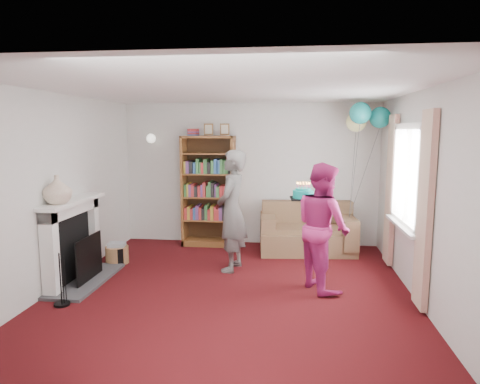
# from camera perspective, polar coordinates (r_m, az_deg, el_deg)

# --- Properties ---
(ground) EXTENTS (5.00, 5.00, 0.00)m
(ground) POSITION_cam_1_polar(r_m,az_deg,el_deg) (5.49, -1.34, -13.43)
(ground) COLOR #350907
(ground) RESTS_ON ground
(wall_back) EXTENTS (4.50, 0.02, 2.50)m
(wall_back) POSITION_cam_1_polar(r_m,az_deg,el_deg) (7.63, 1.31, 2.42)
(wall_back) COLOR silver
(wall_back) RESTS_ON ground
(wall_left) EXTENTS (0.02, 5.00, 2.50)m
(wall_left) POSITION_cam_1_polar(r_m,az_deg,el_deg) (5.92, -23.61, 0.02)
(wall_left) COLOR silver
(wall_left) RESTS_ON ground
(wall_right) EXTENTS (0.02, 5.00, 2.50)m
(wall_right) POSITION_cam_1_polar(r_m,az_deg,el_deg) (5.33, 23.44, -0.81)
(wall_right) COLOR silver
(wall_right) RESTS_ON ground
(ceiling) EXTENTS (4.50, 5.00, 0.01)m
(ceiling) POSITION_cam_1_polar(r_m,az_deg,el_deg) (5.12, -1.44, 13.61)
(ceiling) COLOR white
(ceiling) RESTS_ON wall_back
(fireplace) EXTENTS (0.55, 1.80, 1.12)m
(fireplace) POSITION_cam_1_polar(r_m,az_deg,el_deg) (6.14, -20.91, -6.59)
(fireplace) COLOR #3F3F42
(fireplace) RESTS_ON ground
(window_bay) EXTENTS (0.14, 2.02, 2.20)m
(window_bay) POSITION_cam_1_polar(r_m,az_deg,el_deg) (5.89, 21.26, -0.35)
(window_bay) COLOR white
(window_bay) RESTS_ON ground
(wall_sconce) EXTENTS (0.16, 0.23, 0.16)m
(wall_sconce) POSITION_cam_1_polar(r_m,az_deg,el_deg) (7.81, -11.76, 7.02)
(wall_sconce) COLOR gold
(wall_sconce) RESTS_ON ground
(bookcase) EXTENTS (0.91, 0.42, 2.14)m
(bookcase) POSITION_cam_1_polar(r_m,az_deg,el_deg) (7.56, -4.17, 0.02)
(bookcase) COLOR #472B14
(bookcase) RESTS_ON ground
(sofa) EXTENTS (1.55, 0.82, 0.82)m
(sofa) POSITION_cam_1_polar(r_m,az_deg,el_deg) (7.32, 8.90, -5.39)
(sofa) COLOR brown
(sofa) RESTS_ON ground
(wicker_basket) EXTENTS (0.35, 0.35, 0.32)m
(wicker_basket) POSITION_cam_1_polar(r_m,az_deg,el_deg) (6.89, -16.07, -7.94)
(wicker_basket) COLOR #9F6D4A
(wicker_basket) RESTS_ON ground
(person_striped) EXTENTS (0.51, 0.70, 1.75)m
(person_striped) POSITION_cam_1_polar(r_m,az_deg,el_deg) (6.15, -1.09, -2.53)
(person_striped) COLOR black
(person_striped) RESTS_ON ground
(person_magenta) EXTENTS (0.90, 0.98, 1.63)m
(person_magenta) POSITION_cam_1_polar(r_m,az_deg,el_deg) (5.55, 10.97, -4.51)
(person_magenta) COLOR #AB2266
(person_magenta) RESTS_ON ground
(birthday_cake) EXTENTS (0.33, 0.33, 0.22)m
(birthday_cake) POSITION_cam_1_polar(r_m,az_deg,el_deg) (5.74, 8.42, -0.29)
(birthday_cake) COLOR black
(birthday_cake) RESTS_ON ground
(balloons) EXTENTS (0.66, 0.71, 1.81)m
(balloons) POSITION_cam_1_polar(r_m,az_deg,el_deg) (7.01, 16.38, 9.51)
(balloons) COLOR #3F3F3F
(balloons) RESTS_ON ground
(mantel_vase) EXTENTS (0.39, 0.39, 0.36)m
(mantel_vase) POSITION_cam_1_polar(r_m,az_deg,el_deg) (5.71, -23.18, 0.32)
(mantel_vase) COLOR beige
(mantel_vase) RESTS_ON fireplace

